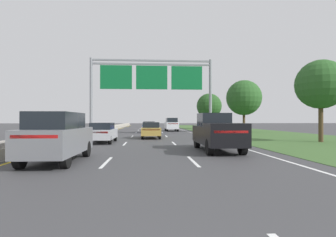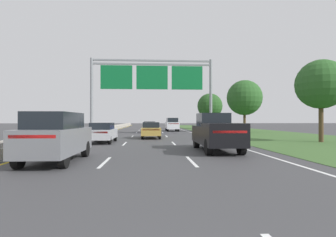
# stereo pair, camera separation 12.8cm
# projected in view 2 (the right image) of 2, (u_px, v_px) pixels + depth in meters

# --- Properties ---
(ground_plane) EXTENTS (220.00, 220.00, 0.00)m
(ground_plane) POSITION_uv_depth(u_px,v_px,m) (150.00, 133.00, 36.07)
(ground_plane) COLOR #3D3D3F
(lane_striping) EXTENTS (11.96, 106.00, 0.01)m
(lane_striping) POSITION_uv_depth(u_px,v_px,m) (150.00, 134.00, 35.61)
(lane_striping) COLOR white
(lane_striping) RESTS_ON ground
(grass_verge_right) EXTENTS (14.00, 110.00, 0.02)m
(grass_verge_right) POSITION_uv_depth(u_px,v_px,m) (252.00, 133.00, 36.98)
(grass_verge_right) COLOR #3D602D
(grass_verge_right) RESTS_ON ground
(median_barrier_concrete) EXTENTS (0.60, 110.00, 0.85)m
(median_barrier_concrete) POSITION_uv_depth(u_px,v_px,m) (99.00, 131.00, 35.64)
(median_barrier_concrete) COLOR #A8A399
(median_barrier_concrete) RESTS_ON ground
(overhead_sign_gantry) EXTENTS (15.06, 0.42, 9.35)m
(overhead_sign_gantry) POSITION_uv_depth(u_px,v_px,m) (152.00, 81.00, 33.45)
(overhead_sign_gantry) COLOR gray
(overhead_sign_gantry) RESTS_ON ground
(pickup_truck_black) EXTENTS (2.01, 5.41, 2.20)m
(pickup_truck_black) POSITION_uv_depth(u_px,v_px,m) (216.00, 132.00, 15.69)
(pickup_truck_black) COLOR black
(pickup_truck_black) RESTS_ON ground
(car_silver_left_lane_sedan) EXTENTS (1.86, 4.42, 1.57)m
(car_silver_left_lane_sedan) POSITION_uv_depth(u_px,v_px,m) (102.00, 132.00, 21.38)
(car_silver_left_lane_sedan) COLOR #B2B5BA
(car_silver_left_lane_sedan) RESTS_ON ground
(car_gold_centre_lane_sedan) EXTENTS (1.85, 4.41, 1.57)m
(car_gold_centre_lane_sedan) POSITION_uv_depth(u_px,v_px,m) (151.00, 130.00, 26.56)
(car_gold_centre_lane_sedan) COLOR #A38438
(car_gold_centre_lane_sedan) RESTS_ON ground
(car_grey_left_lane_suv) EXTENTS (1.96, 4.72, 2.11)m
(car_grey_left_lane_suv) POSITION_uv_depth(u_px,v_px,m) (56.00, 136.00, 11.55)
(car_grey_left_lane_suv) COLOR slate
(car_grey_left_lane_suv) RESTS_ON ground
(car_white_right_lane_suv) EXTENTS (1.96, 4.73, 2.11)m
(car_white_right_lane_suv) POSITION_uv_depth(u_px,v_px,m) (172.00, 124.00, 43.47)
(car_white_right_lane_suv) COLOR silver
(car_white_right_lane_suv) RESTS_ON ground
(car_blue_centre_lane_sedan) EXTENTS (1.84, 4.41, 1.57)m
(car_blue_centre_lane_sedan) POSITION_uv_depth(u_px,v_px,m) (150.00, 127.00, 38.32)
(car_blue_centre_lane_sedan) COLOR navy
(car_blue_centre_lane_sedan) RESTS_ON ground
(roadside_tree_near) EXTENTS (3.95, 3.95, 6.65)m
(roadside_tree_near) POSITION_uv_depth(u_px,v_px,m) (321.00, 84.00, 21.89)
(roadside_tree_near) COLOR #4C3823
(roadside_tree_near) RESTS_ON ground
(roadside_tree_mid) EXTENTS (5.05, 5.05, 7.52)m
(roadside_tree_mid) POSITION_uv_depth(u_px,v_px,m) (245.00, 98.00, 39.09)
(roadside_tree_mid) COLOR #4C3823
(roadside_tree_mid) RESTS_ON ground
(roadside_tree_far) EXTENTS (4.83, 4.83, 6.91)m
(roadside_tree_far) POSITION_uv_depth(u_px,v_px,m) (210.00, 106.00, 52.54)
(roadside_tree_far) COLOR #4C3823
(roadside_tree_far) RESTS_ON ground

